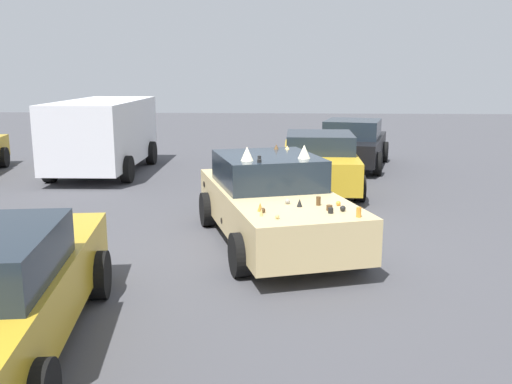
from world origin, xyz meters
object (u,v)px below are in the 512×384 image
art_car_decorated (272,201)px  parked_sedan_far_right (319,161)px  parked_sedan_behind_left (353,144)px  parked_van_row_back_far (104,132)px

art_car_decorated → parked_sedan_far_right: size_ratio=1.11×
parked_sedan_far_right → parked_sedan_behind_left: bearing=-19.0°
parked_van_row_back_far → parked_sedan_behind_left: 7.41m
art_car_decorated → parked_van_row_back_far: parked_van_row_back_far is taller
parked_van_row_back_far → parked_sedan_far_right: 6.42m
parked_sedan_far_right → parked_van_row_back_far: bearing=72.2°
parked_van_row_back_far → parked_sedan_behind_left: bearing=-81.2°
parked_van_row_back_far → art_car_decorated: bearing=-144.0°
art_car_decorated → parked_sedan_behind_left: bearing=146.7°
art_car_decorated → parked_sedan_behind_left: art_car_decorated is taller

